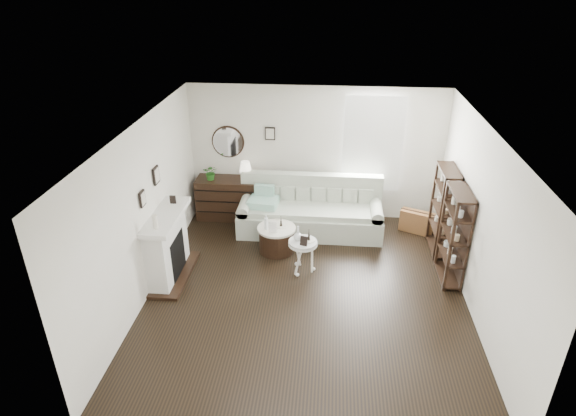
# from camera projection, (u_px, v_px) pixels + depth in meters

# --- Properties ---
(room) EXTENTS (5.50, 5.50, 5.50)m
(room) POSITION_uv_depth(u_px,v_px,m) (353.00, 144.00, 9.33)
(room) COLOR black
(room) RESTS_ON ground
(fireplace) EXTENTS (0.50, 1.40, 1.84)m
(fireplace) POSITION_uv_depth(u_px,v_px,m) (168.00, 248.00, 7.92)
(fireplace) COLOR silver
(fireplace) RESTS_ON ground
(shelf_unit_far) EXTENTS (0.30, 0.80, 1.60)m
(shelf_unit_far) POSITION_uv_depth(u_px,v_px,m) (443.00, 211.00, 8.54)
(shelf_unit_far) COLOR black
(shelf_unit_far) RESTS_ON ground
(shelf_unit_near) EXTENTS (0.30, 0.80, 1.60)m
(shelf_unit_near) POSITION_uv_depth(u_px,v_px,m) (454.00, 236.00, 7.74)
(shelf_unit_near) COLOR black
(shelf_unit_near) RESTS_ON ground
(sofa) EXTENTS (2.77, 0.96, 1.07)m
(sofa) POSITION_uv_depth(u_px,v_px,m) (310.00, 213.00, 9.41)
(sofa) COLOR #A5AE9B
(sofa) RESTS_ON ground
(quilt) EXTENTS (0.60, 0.51, 0.14)m
(quilt) POSITION_uv_depth(u_px,v_px,m) (263.00, 202.00, 9.24)
(quilt) COLOR #238056
(quilt) RESTS_ON sofa
(suitcase) EXTENTS (0.68, 0.46, 0.43)m
(suitcase) POSITION_uv_depth(u_px,v_px,m) (417.00, 222.00, 9.39)
(suitcase) COLOR brown
(suitcase) RESTS_ON ground
(dresser) EXTENTS (1.28, 0.55, 0.85)m
(dresser) POSITION_uv_depth(u_px,v_px,m) (229.00, 198.00, 9.86)
(dresser) COLOR black
(dresser) RESTS_ON ground
(table_lamp) EXTENTS (0.28, 0.28, 0.39)m
(table_lamp) POSITION_uv_depth(u_px,v_px,m) (246.00, 171.00, 9.54)
(table_lamp) COLOR #F5E8CE
(table_lamp) RESTS_ON dresser
(potted_plant) EXTENTS (0.29, 0.26, 0.32)m
(potted_plant) POSITION_uv_depth(u_px,v_px,m) (211.00, 172.00, 9.57)
(potted_plant) COLOR #225E1A
(potted_plant) RESTS_ON dresser
(drum_table) EXTENTS (0.70, 0.70, 0.48)m
(drum_table) POSITION_uv_depth(u_px,v_px,m) (277.00, 239.00, 8.75)
(drum_table) COLOR black
(drum_table) RESTS_ON ground
(pedestal_table) EXTENTS (0.49, 0.49, 0.59)m
(pedestal_table) POSITION_uv_depth(u_px,v_px,m) (303.00, 244.00, 8.03)
(pedestal_table) COLOR silver
(pedestal_table) RESTS_ON ground
(eiffel_drum) EXTENTS (0.13, 0.13, 0.19)m
(eiffel_drum) POSITION_uv_depth(u_px,v_px,m) (281.00, 222.00, 8.64)
(eiffel_drum) COLOR black
(eiffel_drum) RESTS_ON drum_table
(bottle_drum) EXTENTS (0.07, 0.07, 0.28)m
(bottle_drum) POSITION_uv_depth(u_px,v_px,m) (266.00, 222.00, 8.53)
(bottle_drum) COLOR silver
(bottle_drum) RESTS_ON drum_table
(card_frame_drum) EXTENTS (0.15, 0.07, 0.19)m
(card_frame_drum) POSITION_uv_depth(u_px,v_px,m) (273.00, 227.00, 8.45)
(card_frame_drum) COLOR silver
(card_frame_drum) RESTS_ON drum_table
(eiffel_ped) EXTENTS (0.14, 0.14, 0.19)m
(eiffel_ped) POSITION_uv_depth(u_px,v_px,m) (309.00, 236.00, 7.98)
(eiffel_ped) COLOR black
(eiffel_ped) RESTS_ON pedestal_table
(flask_ped) EXTENTS (0.14, 0.14, 0.27)m
(flask_ped) POSITION_uv_depth(u_px,v_px,m) (298.00, 233.00, 7.97)
(flask_ped) COLOR silver
(flask_ped) RESTS_ON pedestal_table
(card_frame_ped) EXTENTS (0.13, 0.08, 0.17)m
(card_frame_ped) POSITION_uv_depth(u_px,v_px,m) (304.00, 241.00, 7.85)
(card_frame_ped) COLOR black
(card_frame_ped) RESTS_ON pedestal_table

